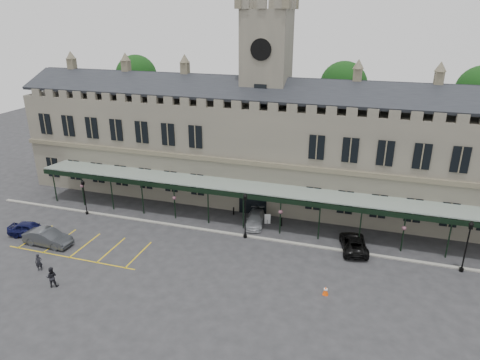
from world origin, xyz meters
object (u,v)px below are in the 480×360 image
(lamp_post_left, at_px, (84,194))
(car_left_b, at_px, (48,238))
(station_building, at_px, (264,148))
(person_b, at_px, (52,277))
(person_a, at_px, (39,262))
(lamp_post_right, at_px, (467,242))
(car_left_a, at_px, (30,229))
(clock_tower, at_px, (266,92))
(traffic_cone, at_px, (326,291))
(car_taxi, at_px, (255,219))
(sign_board, at_px, (267,219))
(lamp_post_mid, at_px, (245,211))
(car_van, at_px, (354,243))

(lamp_post_left, xyz_separation_m, car_left_b, (0.70, -7.16, -1.72))
(station_building, relative_size, person_b, 32.55)
(car_left_b, relative_size, person_a, 3.06)
(lamp_post_left, distance_m, person_b, 14.24)
(lamp_post_left, relative_size, lamp_post_right, 0.85)
(car_left_a, xyz_separation_m, person_a, (5.48, -5.03, 0.05))
(car_left_a, relative_size, car_left_b, 0.90)
(lamp_post_left, relative_size, person_a, 2.64)
(clock_tower, height_order, car_left_a, clock_tower)
(traffic_cone, relative_size, car_taxi, 0.17)
(sign_board, bearing_deg, lamp_post_mid, -130.40)
(car_left_b, bearing_deg, person_b, -136.02)
(traffic_cone, xyz_separation_m, car_van, (1.73, 8.08, 0.32))
(lamp_post_right, height_order, car_left_a, lamp_post_right)
(lamp_post_mid, distance_m, lamp_post_right, 20.27)
(lamp_post_left, bearing_deg, lamp_post_right, -0.10)
(clock_tower, distance_m, car_left_b, 27.95)
(lamp_post_left, height_order, person_b, lamp_post_left)
(traffic_cone, relative_size, sign_board, 0.67)
(car_taxi, relative_size, person_a, 2.75)
(lamp_post_left, relative_size, car_van, 0.85)
(traffic_cone, distance_m, person_b, 22.87)
(lamp_post_left, xyz_separation_m, car_van, (29.76, 0.95, -1.83))
(car_left_a, xyz_separation_m, person_b, (8.28, -6.73, 0.16))
(station_building, distance_m, clock_tower, 6.64)
(traffic_cone, distance_m, person_a, 25.26)
(clock_tower, xyz_separation_m, lamp_post_mid, (0.78, -10.73, -10.15))
(station_building, height_order, car_left_a, station_building)
(station_building, distance_m, person_a, 27.20)
(car_left_a, xyz_separation_m, car_van, (32.14, 7.08, -0.06))
(lamp_post_mid, bearing_deg, car_van, 4.52)
(station_building, relative_size, clock_tower, 2.42)
(car_taxi, distance_m, person_a, 21.59)
(person_b, bearing_deg, person_a, -58.25)
(traffic_cone, distance_m, car_taxi, 13.62)
(station_building, bearing_deg, person_a, -124.60)
(lamp_post_right, height_order, car_van, lamp_post_right)
(car_taxi, bearing_deg, car_left_b, -158.23)
(person_a, height_order, person_b, person_b)
(lamp_post_right, distance_m, car_left_b, 39.26)
(car_left_b, bearing_deg, sign_board, -59.32)
(lamp_post_left, bearing_deg, traffic_cone, -14.27)
(car_left_b, height_order, car_van, car_left_b)
(lamp_post_mid, relative_size, car_van, 1.00)
(lamp_post_mid, xyz_separation_m, traffic_cone, (9.05, -7.23, -2.59))
(car_taxi, bearing_deg, lamp_post_mid, -101.56)
(station_building, bearing_deg, sign_board, -72.21)
(person_b, bearing_deg, sign_board, -158.08)
(lamp_post_right, bearing_deg, lamp_post_mid, 179.51)
(station_building, distance_m, lamp_post_left, 21.50)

